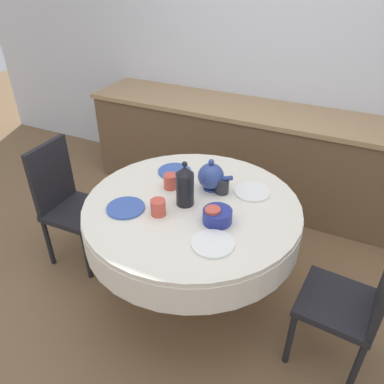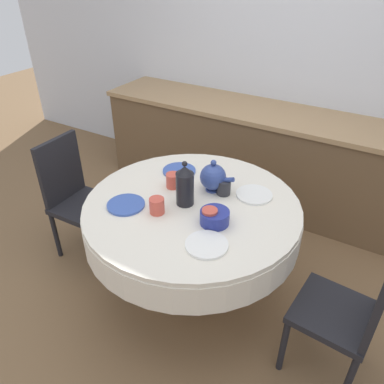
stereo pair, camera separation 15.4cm
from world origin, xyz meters
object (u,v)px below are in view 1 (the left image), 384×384
object	(u,v)px
chair_left	(357,298)
chair_right	(67,199)
teapot	(211,176)
coffee_carafe	(185,186)

from	to	relation	value
chair_left	chair_right	xyz separation A→B (m)	(-2.00, 0.05, 0.00)
teapot	chair_left	bearing A→B (deg)	-16.18
coffee_carafe	teapot	xyz separation A→B (m)	(0.07, 0.22, -0.03)
coffee_carafe	chair_left	bearing A→B (deg)	-3.40
chair_right	coffee_carafe	world-z (taller)	coffee_carafe
chair_right	coffee_carafe	distance (m)	1.04
coffee_carafe	teapot	size ratio (longest dim) A/B	1.26
chair_left	teapot	distance (m)	1.06
chair_left	teapot	bearing A→B (deg)	78.58
chair_right	teapot	world-z (taller)	teapot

